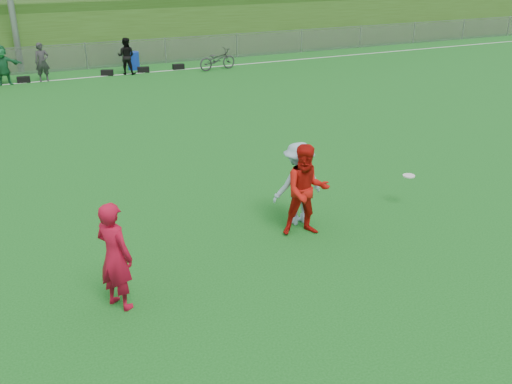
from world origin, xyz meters
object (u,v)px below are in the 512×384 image
player_blue (298,184)px  frisbee (409,176)px  player_red_center (307,191)px  player_red_left (115,256)px  bicycle (217,59)px  recycling_bin (134,61)px

player_blue → frisbee: player_blue is taller
player_red_center → frisbee: bearing=20.9°
player_red_left → bicycle: size_ratio=0.97×
bicycle → recycling_bin: bearing=55.4°
player_blue → recycling_bin: player_blue is taller
player_red_left → player_blue: (4.20, 1.55, -0.04)m
player_blue → player_red_left: bearing=15.3°
frisbee → recycling_bin: bearing=95.7°
player_red_left → recycling_bin: player_red_left is taller
player_red_left → recycling_bin: bearing=-47.5°
player_red_left → bicycle: 20.07m
player_red_left → bicycle: bearing=-59.1°
player_red_center → recycling_bin: player_red_center is taller
player_blue → recycling_bin: size_ratio=2.12×
player_blue → recycling_bin: 18.35m
player_red_left → recycling_bin: size_ratio=2.20×
bicycle → frisbee: bearing=165.1°
recycling_bin → bicycle: (3.70, -1.80, 0.08)m
player_red_left → frisbee: bearing=-113.1°
player_red_center → player_blue: 0.56m
player_blue → frisbee: size_ratio=6.52×
player_red_left → player_blue: 4.47m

